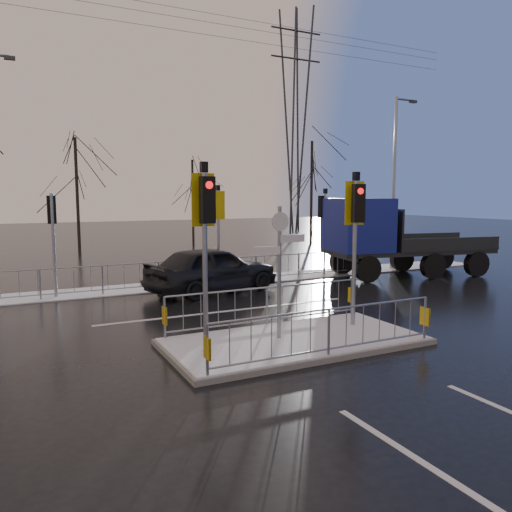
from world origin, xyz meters
name	(u,v)px	position (x,y,z in m)	size (l,w,h in m)	color
ground	(294,344)	(0.00, 0.00, 0.00)	(120.00, 120.00, 0.00)	black
snow_verge	(180,285)	(0.00, 8.60, 0.02)	(30.00, 2.00, 0.04)	white
lane_markings	(302,348)	(0.00, -0.33, 0.00)	(8.00, 11.38, 0.01)	silver
traffic_island	(294,328)	(-0.01, 0.01, 0.39)	(6.00, 3.04, 4.15)	slate
far_kerb_fixtures	(191,261)	(0.29, 8.09, 1.02)	(18.00, 0.65, 3.83)	gray
car_far_lane	(212,269)	(0.64, 6.79, 0.84)	(1.99, 4.94, 1.68)	black
flatbed_truck	(379,235)	(8.27, 6.85, 1.78)	(7.57, 3.83, 3.35)	black
tree_far_a	(76,173)	(-2.00, 22.00, 4.82)	(3.75, 3.75, 7.08)	black
tree_far_b	(193,185)	(6.00, 24.00, 4.18)	(3.25, 3.25, 6.14)	black
tree_far_c	(312,172)	(14.00, 21.00, 5.15)	(4.00, 4.00, 7.55)	black
street_lamp_right	(395,176)	(10.57, 8.50, 4.39)	(1.25, 0.18, 8.00)	gray
pylon_wires	(285,110)	(16.88, 30.00, 11.03)	(70.00, 2.38, 19.97)	#2D3033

